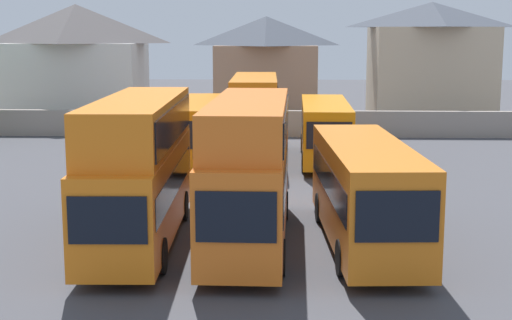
# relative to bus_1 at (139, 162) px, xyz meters

# --- Properties ---
(ground) EXTENTS (140.00, 140.00, 0.00)m
(ground) POSITION_rel_bus_1_xyz_m (3.82, 18.25, -2.78)
(ground) COLOR #424247
(depot_boundary_wall) EXTENTS (56.00, 0.50, 1.80)m
(depot_boundary_wall) POSITION_rel_bus_1_xyz_m (3.82, 26.16, -1.88)
(depot_boundary_wall) COLOR gray
(depot_boundary_wall) RESTS_ON ground
(bus_1) EXTENTS (2.73, 10.60, 4.94)m
(bus_1) POSITION_rel_bus_1_xyz_m (0.00, 0.00, 0.00)
(bus_1) COLOR orange
(bus_1) RESTS_ON ground
(bus_2) EXTENTS (2.73, 10.75, 4.90)m
(bus_2) POSITION_rel_bus_1_xyz_m (3.69, 0.08, -0.02)
(bus_2) COLOR orange
(bus_2) RESTS_ON ground
(bus_3) EXTENTS (3.06, 10.37, 3.47)m
(bus_3) POSITION_rel_bus_1_xyz_m (7.58, -0.11, -0.80)
(bus_3) COLOR orange
(bus_3) RESTS_ON ground
(bus_4) EXTENTS (3.04, 10.65, 3.37)m
(bus_4) POSITION_rel_bus_1_xyz_m (0.63, 16.00, -0.85)
(bus_4) COLOR orange
(bus_4) RESTS_ON ground
(bus_5) EXTENTS (2.65, 10.26, 4.69)m
(bus_5) POSITION_rel_bus_1_xyz_m (3.31, 16.30, -0.13)
(bus_5) COLOR orange
(bus_5) RESTS_ON ground
(bus_6) EXTENTS (2.75, 10.51, 3.30)m
(bus_6) POSITION_rel_bus_1_xyz_m (7.19, 16.32, -0.89)
(bus_6) COLOR orange
(bus_6) RESTS_ON ground
(house_terrace_left) EXTENTS (10.47, 7.51, 9.23)m
(house_terrace_left) POSITION_rel_bus_1_xyz_m (-11.15, 33.39, 1.94)
(house_terrace_left) COLOR silver
(house_terrace_left) RESTS_ON ground
(house_terrace_centre) EXTENTS (8.05, 7.53, 8.30)m
(house_terrace_centre) POSITION_rel_bus_1_xyz_m (3.61, 33.49, 1.45)
(house_terrace_centre) COLOR #9E7A60
(house_terrace_centre) RESTS_ON ground
(house_terrace_right) EXTENTS (9.59, 7.92, 9.43)m
(house_terrace_right) POSITION_rel_bus_1_xyz_m (16.53, 34.97, 2.01)
(house_terrace_right) COLOR #C6B293
(house_terrace_right) RESTS_ON ground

